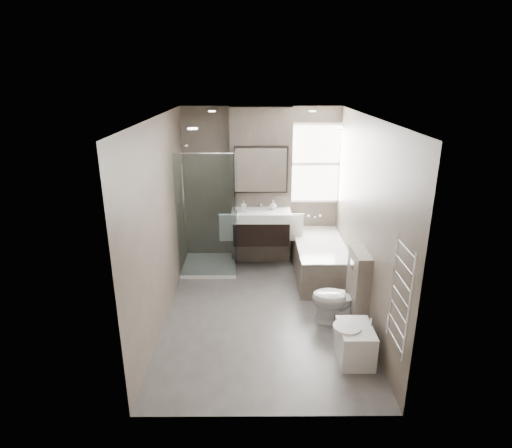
{
  "coord_description": "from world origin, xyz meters",
  "views": [
    {
      "loc": [
        -0.12,
        -5.13,
        3.08
      ],
      "look_at": [
        -0.09,
        0.15,
        1.22
      ],
      "focal_mm": 30.0,
      "sensor_mm": 36.0,
      "label": 1
    }
  ],
  "objects_px": {
    "bathtub": "(319,258)",
    "vanity": "(261,226)",
    "toilet": "(338,298)",
    "bidet": "(355,343)"
  },
  "relations": [
    {
      "from": "bathtub",
      "to": "toilet",
      "type": "bearing_deg",
      "value": -88.1
    },
    {
      "from": "bathtub",
      "to": "vanity",
      "type": "bearing_deg",
      "value": 160.63
    },
    {
      "from": "vanity",
      "to": "toilet",
      "type": "bearing_deg",
      "value": -60.05
    },
    {
      "from": "bathtub",
      "to": "bidet",
      "type": "height_order",
      "value": "bathtub"
    },
    {
      "from": "bathtub",
      "to": "toilet",
      "type": "height_order",
      "value": "toilet"
    },
    {
      "from": "vanity",
      "to": "bidet",
      "type": "distance_m",
      "value": 2.71
    },
    {
      "from": "vanity",
      "to": "toilet",
      "type": "height_order",
      "value": "vanity"
    },
    {
      "from": "bidet",
      "to": "bathtub",
      "type": "bearing_deg",
      "value": 92.38
    },
    {
      "from": "bathtub",
      "to": "bidet",
      "type": "relative_size",
      "value": 2.97
    },
    {
      "from": "vanity",
      "to": "bidet",
      "type": "height_order",
      "value": "vanity"
    }
  ]
}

